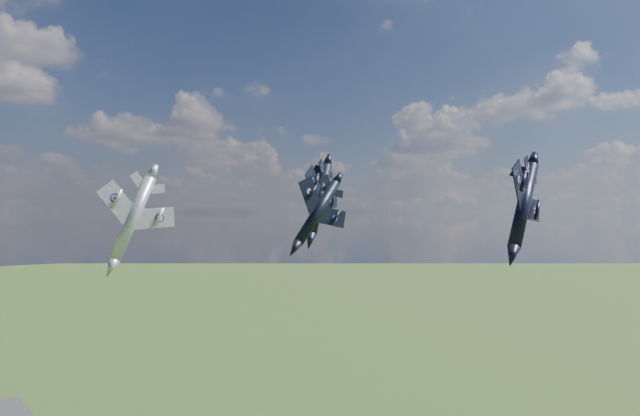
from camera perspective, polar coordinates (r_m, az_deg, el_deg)
jet_lead_navy at (r=82.25m, az=-0.25°, el=-0.37°), size 10.11×14.28×8.48m
jet_right_navy at (r=75.13m, az=18.10°, el=0.26°), size 15.09×18.11×8.84m
jet_high_navy at (r=94.13m, az=-0.05°, el=0.85°), size 17.29×19.34×7.80m
jet_left_silver at (r=79.58m, az=-16.74°, el=-0.87°), size 12.26×15.85×7.18m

